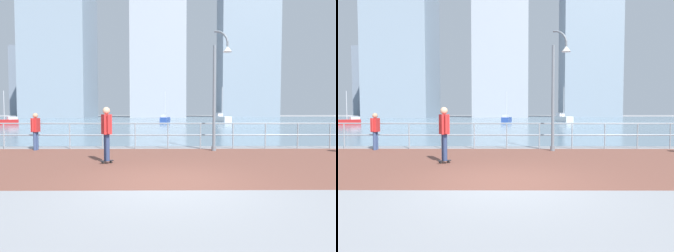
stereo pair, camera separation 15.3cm
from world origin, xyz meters
The scene contains 14 objects.
ground centered at (0.00, 40.00, 0.00)m, with size 220.00×220.00×0.00m, color gray.
brick_paving centered at (0.00, 2.66, 0.00)m, with size 28.00×6.50×0.01m, color brown.
harbor_water centered at (0.00, 50.91, 0.00)m, with size 180.00×88.00×0.00m, color slate.
waterfront_railing centered at (0.00, 5.91, 0.77)m, with size 25.25×0.06×1.12m.
lamppost centered at (2.02, 5.21, 2.68)m, with size 0.73×0.57×4.86m.
skateboarder centered at (-1.92, 2.45, 1.04)m, with size 0.40×0.53×1.73m.
bystander centered at (-5.49, 5.56, 0.90)m, with size 0.26×0.55×1.54m.
sailboat_red centered at (9.32, 41.14, 0.55)m, with size 2.45×4.30×5.77m.
sailboat_navy centered at (-0.13, 39.84, 0.47)m, with size 1.73×3.64×4.91m.
sailboat_yellow centered at (-20.16, 29.58, 0.41)m, with size 2.71×2.89×4.26m.
tower_brick centered at (-2.10, 79.48, 21.13)m, with size 15.96×10.72×43.93m.
tower_slate centered at (-46.60, 101.45, 12.68)m, with size 16.56×14.12×27.02m.
tower_glass centered at (26.35, 86.03, 21.45)m, with size 17.75×11.01×44.58m.
tower_beige centered at (-30.46, 77.60, 18.43)m, with size 17.59×16.59×38.52m.
Camera 1 is at (-0.12, -6.25, 1.58)m, focal length 30.42 mm.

